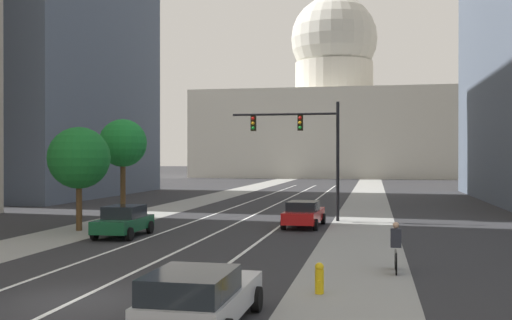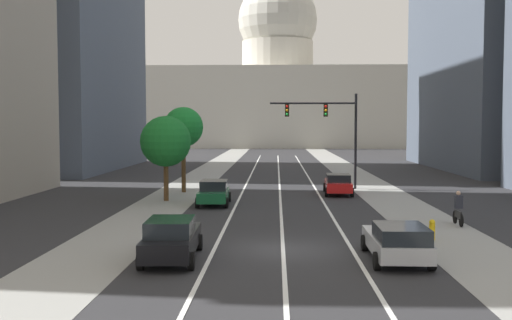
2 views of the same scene
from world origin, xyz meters
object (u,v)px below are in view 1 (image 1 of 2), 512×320
fire_hydrant (319,278)px  car_green (124,221)px  car_silver (200,296)px  street_tree_near_left (79,158)px  street_tree_mid_left (123,144)px  cyclist (396,247)px  traffic_signal_mast (306,139)px  capitol_building (334,116)px  car_red (304,214)px

fire_hydrant → car_green: bearing=134.5°
car_silver → street_tree_near_left: size_ratio=0.83×
car_green → fire_hydrant: car_green is taller
car_green → street_tree_mid_left: street_tree_mid_left is taller
fire_hydrant → cyclist: 4.45m
fire_hydrant → cyclist: size_ratio=0.53×
car_silver → street_tree_mid_left: (-11.23, 21.68, 4.00)m
traffic_signal_mast → cyclist: (4.89, -16.36, -4.23)m
traffic_signal_mast → cyclist: 17.60m
cyclist → capitol_building: bearing=5.3°
street_tree_mid_left → car_silver: bearing=-62.6°
car_silver → street_tree_near_left: (-11.62, 16.80, 3.12)m
car_red → traffic_signal_mast: traffic_signal_mast is taller
car_red → car_silver: bearing=-177.4°
car_green → fire_hydrant: 15.19m
capitol_building → car_silver: bearing=-87.9°
car_red → cyclist: size_ratio=2.77×
fire_hydrant → car_red: bearing=98.0°
traffic_signal_mast → street_tree_mid_left: (-10.95, -2.63, -0.32)m
traffic_signal_mast → cyclist: bearing=-73.4°
fire_hydrant → street_tree_mid_left: (-13.57, 17.54, 4.30)m
car_red → street_tree_near_left: street_tree_near_left is taller
capitol_building → car_green: bearing=-92.5°
car_green → capitol_building: bearing=-3.8°
street_tree_near_left → traffic_signal_mast: bearing=33.5°
cyclist → car_green: bearing=61.9°
car_green → street_tree_mid_left: (-2.93, 6.70, 3.97)m
traffic_signal_mast → fire_hydrant: (2.62, -20.17, -4.62)m
traffic_signal_mast → street_tree_near_left: 13.66m
fire_hydrant → street_tree_mid_left: 22.59m
traffic_signal_mast → street_tree_mid_left: size_ratio=1.17×
car_silver → traffic_signal_mast: size_ratio=0.63×
street_tree_mid_left → car_green: bearing=-66.4°
car_green → cyclist: cyclist is taller
car_silver → capitol_building: bearing=2.7°
car_red → traffic_signal_mast: bearing=7.1°
street_tree_near_left → car_silver: bearing=-55.3°
capitol_building → car_silver: capitol_building is taller
cyclist → street_tree_near_left: 18.75m
street_tree_mid_left → capitol_building: bearing=85.5°
car_red → fire_hydrant: car_red is taller
capitol_building → street_tree_near_left: bearing=-94.6°
car_silver → traffic_signal_mast: (-0.28, 24.31, 4.32)m
car_red → traffic_signal_mast: size_ratio=0.65×
street_tree_mid_left → street_tree_near_left: (-0.39, -4.88, -0.88)m
car_green → traffic_signal_mast: 13.03m
capitol_building → traffic_signal_mast: 86.80m
capitol_building → street_tree_near_left: capitol_building is taller
car_red → cyclist: 13.63m
fire_hydrant → street_tree_near_left: 19.16m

